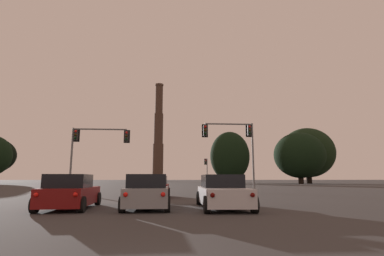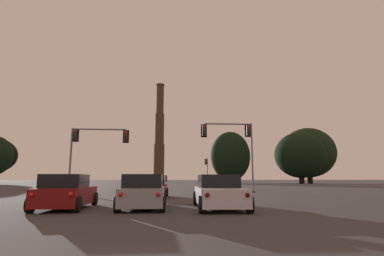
{
  "view_description": "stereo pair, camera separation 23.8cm",
  "coord_description": "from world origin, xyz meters",
  "px_view_note": "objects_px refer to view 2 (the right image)",
  "views": [
    {
      "loc": [
        0.72,
        -2.88,
        1.26
      ],
      "look_at": [
        4.31,
        43.67,
        9.16
      ],
      "focal_mm": 28.0,
      "sensor_mm": 36.0,
      "label": 1
    },
    {
      "loc": [
        0.96,
        -2.89,
        1.26
      ],
      "look_at": [
        4.31,
        43.67,
        9.16
      ],
      "focal_mm": 28.0,
      "sensor_mm": 36.0,
      "label": 2
    }
  ],
  "objects_px": {
    "traffic_light_overhead_right": "(235,139)",
    "hatchback_center_lane_second": "(144,193)",
    "hatchback_left_lane_second": "(67,193)",
    "smokestack": "(159,142)",
    "hatchback_center_lane_front": "(153,188)",
    "traffic_light_overhead_left": "(91,143)",
    "traffic_light_far_right": "(207,167)",
    "sedan_right_lane_second": "(218,192)"
  },
  "relations": [
    {
      "from": "traffic_light_overhead_left",
      "to": "hatchback_left_lane_second",
      "type": "bearing_deg",
      "value": -78.46
    },
    {
      "from": "hatchback_center_lane_second",
      "to": "smokestack",
      "type": "relative_size",
      "value": 0.09
    },
    {
      "from": "traffic_light_overhead_right",
      "to": "hatchback_center_lane_second",
      "type": "bearing_deg",
      "value": -116.73
    },
    {
      "from": "hatchback_left_lane_second",
      "to": "traffic_light_far_right",
      "type": "bearing_deg",
      "value": 73.67
    },
    {
      "from": "sedan_right_lane_second",
      "to": "traffic_light_overhead_right",
      "type": "bearing_deg",
      "value": 75.88
    },
    {
      "from": "hatchback_center_lane_front",
      "to": "traffic_light_overhead_right",
      "type": "relative_size",
      "value": 0.64
    },
    {
      "from": "hatchback_left_lane_second",
      "to": "smokestack",
      "type": "bearing_deg",
      "value": 87.66
    },
    {
      "from": "hatchback_center_lane_front",
      "to": "smokestack",
      "type": "bearing_deg",
      "value": 93.54
    },
    {
      "from": "hatchback_left_lane_second",
      "to": "traffic_light_far_right",
      "type": "xyz_separation_m",
      "value": [
        12.02,
        49.42,
        2.92
      ]
    },
    {
      "from": "hatchback_left_lane_second",
      "to": "hatchback_center_lane_front",
      "type": "height_order",
      "value": "same"
    },
    {
      "from": "hatchback_center_lane_front",
      "to": "smokestack",
      "type": "height_order",
      "value": "smokestack"
    },
    {
      "from": "traffic_light_overhead_right",
      "to": "hatchback_left_lane_second",
      "type": "bearing_deg",
      "value": -126.43
    },
    {
      "from": "hatchback_center_lane_front",
      "to": "traffic_light_overhead_left",
      "type": "distance_m",
      "value": 10.81
    },
    {
      "from": "hatchback_center_lane_second",
      "to": "sedan_right_lane_second",
      "type": "height_order",
      "value": "hatchback_center_lane_second"
    },
    {
      "from": "hatchback_center_lane_front",
      "to": "sedan_right_lane_second",
      "type": "bearing_deg",
      "value": -65.12
    },
    {
      "from": "hatchback_center_lane_front",
      "to": "hatchback_center_lane_second",
      "type": "height_order",
      "value": "same"
    },
    {
      "from": "traffic_light_overhead_right",
      "to": "smokestack",
      "type": "bearing_deg",
      "value": 95.97
    },
    {
      "from": "sedan_right_lane_second",
      "to": "traffic_light_overhead_left",
      "type": "height_order",
      "value": "traffic_light_overhead_left"
    },
    {
      "from": "hatchback_center_lane_front",
      "to": "traffic_light_far_right",
      "type": "height_order",
      "value": "traffic_light_far_right"
    },
    {
      "from": "traffic_light_overhead_right",
      "to": "traffic_light_far_right",
      "type": "bearing_deg",
      "value": 87.44
    },
    {
      "from": "hatchback_center_lane_second",
      "to": "traffic_light_overhead_left",
      "type": "xyz_separation_m",
      "value": [
        -6.34,
        15.23,
        3.89
      ]
    },
    {
      "from": "hatchback_left_lane_second",
      "to": "hatchback_center_lane_front",
      "type": "bearing_deg",
      "value": 63.23
    },
    {
      "from": "sedan_right_lane_second",
      "to": "smokestack",
      "type": "bearing_deg",
      "value": 94.7
    },
    {
      "from": "hatchback_center_lane_front",
      "to": "sedan_right_lane_second",
      "type": "height_order",
      "value": "hatchback_center_lane_front"
    },
    {
      "from": "traffic_light_overhead_right",
      "to": "traffic_light_overhead_left",
      "type": "bearing_deg",
      "value": 175.9
    },
    {
      "from": "traffic_light_far_right",
      "to": "smokestack",
      "type": "height_order",
      "value": "smokestack"
    },
    {
      "from": "sedan_right_lane_second",
      "to": "traffic_light_overhead_left",
      "type": "relative_size",
      "value": 0.8
    },
    {
      "from": "hatchback_left_lane_second",
      "to": "traffic_light_overhead_right",
      "type": "xyz_separation_m",
      "value": [
        10.44,
        14.14,
        4.24
      ]
    },
    {
      "from": "traffic_light_overhead_right",
      "to": "traffic_light_far_right",
      "type": "relative_size",
      "value": 1.18
    },
    {
      "from": "hatchback_center_lane_second",
      "to": "sedan_right_lane_second",
      "type": "relative_size",
      "value": 0.87
    },
    {
      "from": "hatchback_center_lane_second",
      "to": "smokestack",
      "type": "xyz_separation_m",
      "value": [
        -3.92,
        120.4,
        16.73
      ]
    },
    {
      "from": "hatchback_left_lane_second",
      "to": "hatchback_center_lane_second",
      "type": "bearing_deg",
      "value": -4.76
    },
    {
      "from": "sedan_right_lane_second",
      "to": "traffic_light_overhead_right",
      "type": "distance_m",
      "value": 15.48
    },
    {
      "from": "hatchback_left_lane_second",
      "to": "traffic_light_overhead_right",
      "type": "relative_size",
      "value": 0.65
    },
    {
      "from": "traffic_light_overhead_right",
      "to": "traffic_light_overhead_left",
      "type": "relative_size",
      "value": 1.08
    },
    {
      "from": "sedan_right_lane_second",
      "to": "hatchback_center_lane_front",
      "type": "bearing_deg",
      "value": 114.63
    },
    {
      "from": "hatchback_center_lane_front",
      "to": "traffic_light_overhead_right",
      "type": "xyz_separation_m",
      "value": [
        7.18,
        6.87,
        4.24
      ]
    },
    {
      "from": "sedan_right_lane_second",
      "to": "traffic_light_overhead_left",
      "type": "distance_m",
      "value": 18.47
    },
    {
      "from": "hatchback_center_lane_front",
      "to": "hatchback_center_lane_second",
      "type": "bearing_deg",
      "value": -88.43
    },
    {
      "from": "hatchback_center_lane_second",
      "to": "hatchback_center_lane_front",
      "type": "bearing_deg",
      "value": 89.61
    },
    {
      "from": "hatchback_left_lane_second",
      "to": "traffic_light_overhead_right",
      "type": "height_order",
      "value": "traffic_light_overhead_right"
    },
    {
      "from": "hatchback_center_lane_front",
      "to": "smokestack",
      "type": "relative_size",
      "value": 0.09
    }
  ]
}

